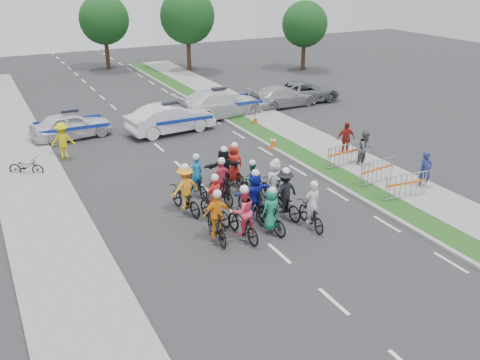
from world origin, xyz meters
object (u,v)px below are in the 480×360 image
spectator_2 (346,139)px  rider_12 (196,181)px  spectator_1 (365,149)px  barrier_1 (377,173)px  rider_1 (271,214)px  tree_1 (187,16)px  police_car_1 (171,119)px  parked_bike (26,167)px  rider_9 (221,185)px  spectator_0 (425,171)px  civilian_sedan (283,96)px  police_car_2 (219,103)px  tree_4 (104,20)px  rider_3 (217,221)px  rider_8 (251,184)px  rider_2 (243,219)px  police_car_0 (71,125)px  civilian_suv (304,92)px  rider_6 (215,206)px  tree_2 (305,24)px  marshal_hiviz (63,141)px  rider_5 (254,198)px  rider_10 (185,194)px  cone_0 (273,142)px  cone_1 (255,119)px  rider_13 (234,168)px  rider_4 (284,197)px  barrier_0 (406,187)px  rider_7 (274,186)px  rider_11 (223,172)px  barrier_2 (344,156)px  rider_0 (311,212)px

spectator_2 → rider_12: bearing=-165.4°
spectator_1 → barrier_1: bearing=-129.7°
rider_1 → tree_1: size_ratio=0.26×
police_car_1 → parked_bike: (-7.99, -3.05, -0.39)m
rider_9 → spectator_0: bearing=156.5°
civilian_sedan → police_car_2: bearing=91.9°
rider_1 → tree_4: tree_4 is taller
rider_3 → rider_8: (2.66, 2.49, -0.10)m
rider_2 → police_car_0: rider_2 is taller
rider_9 → tree_4: bearing=-101.3°
rider_9 → civilian_sedan: bearing=-136.0°
civilian_suv → tree_4: tree_4 is taller
rider_2 → rider_3: 0.91m
rider_3 → tree_1: size_ratio=0.29×
spectator_2 → police_car_2: bearing=113.0°
rider_6 → civilian_suv: 18.58m
rider_8 → tree_2: size_ratio=0.30×
rider_1 → marshal_hiviz: marshal_hiviz is taller
rider_5 → rider_8: 1.70m
rider_2 → civilian_suv: 19.54m
spectator_1 → tree_2: bearing=49.3°
rider_10 → cone_0: bearing=-153.9°
cone_1 → police_car_0: bearing=167.2°
spectator_1 → cone_0: bearing=106.0°
rider_13 → marshal_hiviz: rider_13 is taller
police_car_1 → tree_4: bearing=-10.8°
rider_4 → marshal_hiviz: 11.99m
police_car_2 → rider_12: bearing=143.1°
rider_10 → civilian_suv: bearing=-147.5°
police_car_0 → cone_1: bearing=-111.5°
rider_10 → barrier_0: rider_10 is taller
civilian_sedan → tree_1: 14.40m
tree_2 → rider_7: bearing=-125.7°
police_car_2 → spectator_1: (2.39, -10.81, 0.05)m
barrier_0 → cone_1: (-0.34, 11.95, -0.22)m
police_car_1 → civilian_sedan: (8.48, 2.03, -0.13)m
rider_11 → tree_2: tree_2 is taller
spectator_0 → cone_0: 7.96m
rider_13 → barrier_2: bearing=173.6°
rider_1 → spectator_0: size_ratio=1.09×
rider_11 → rider_7: bearing=130.6°
rider_0 → spectator_0: bearing=-166.9°
civilian_suv → police_car_0: bearing=94.1°
rider_0 → marshal_hiviz: 13.23m
rider_11 → cone_1: rider_11 is taller
rider_7 → marshal_hiviz: size_ratio=1.07×
civilian_sedan → barrier_2: size_ratio=2.33×
parked_bike → rider_1: bearing=-112.6°
rider_5 → civilian_suv: bearing=-141.1°
cone_0 → rider_10: bearing=-144.0°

